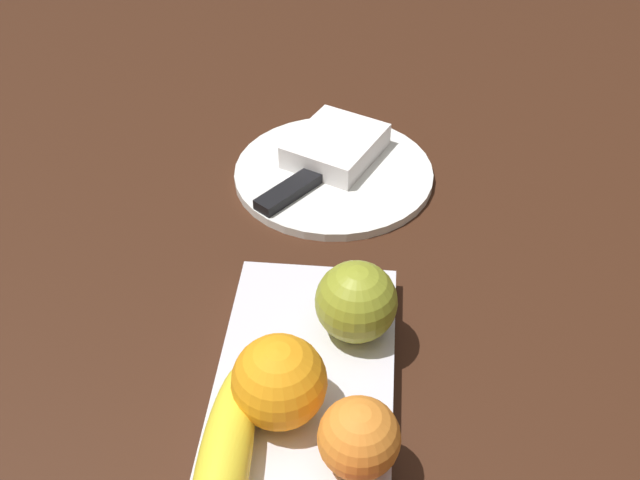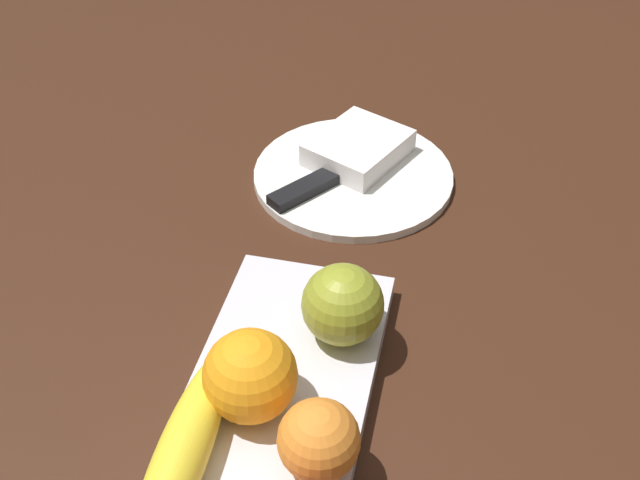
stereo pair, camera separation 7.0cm
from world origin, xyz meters
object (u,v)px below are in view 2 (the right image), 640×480
Objects in this scene: orange_near_apple at (319,440)px; dinner_plate at (353,175)px; knife at (316,184)px; folded_napkin at (358,148)px; orange_near_banana at (250,376)px; apple at (343,305)px; fruit_tray at (273,413)px; banana at (182,455)px.

orange_near_apple reaches higher than dinner_plate.
dinner_plate is at bearing 7.12° from orange_near_apple.
orange_near_apple is 0.39m from dinner_plate.
orange_near_apple is 0.39× the size of knife.
orange_near_apple reaches higher than folded_napkin.
apple is at bearing -30.38° from orange_near_banana.
fruit_tray is 4.50× the size of orange_near_banana.
dinner_plate is 0.05m from knife.
orange_near_apple is at bearing -172.88° from dinner_plate.
orange_near_apple is 0.42m from folded_napkin.
folded_napkin is 0.08m from knife.
banana is 1.75× the size of folded_napkin.
banana is 0.08m from orange_near_banana.
orange_near_banana is 0.32× the size of dinner_plate.
orange_near_banana reaches higher than folded_napkin.
orange_near_apple reaches higher than banana.
orange_near_banana is (-0.09, 0.05, 0.00)m from apple.
dinner_plate is (0.35, -0.02, -0.05)m from orange_near_banana.
banana is (-0.16, 0.09, -0.02)m from apple.
banana reaches higher than knife.
apple is at bearing -171.35° from dinner_plate.
orange_near_apple reaches higher than knife.
dinner_plate is 1.46× the size of knife.
fruit_tray is 1.46× the size of dinner_plate.
apple is at bearing -172.21° from folded_napkin.
folded_napkin is at bearing 0.00° from fruit_tray.
banana is at bearing 154.17° from orange_near_banana.
apple is 0.23m from knife.
apple is 0.13m from orange_near_apple.
apple is 1.16× the size of orange_near_apple.
banana is at bearing 173.44° from dinner_plate.
orange_near_apple is at bearing -175.86° from apple.
knife is at bearing 6.55° from fruit_tray.
orange_near_apple is at bearing -122.24° from orange_near_banana.
knife is at bearing 152.52° from folded_napkin.
orange_near_banana reaches higher than orange_near_apple.
dinner_plate is (0.25, 0.04, -0.05)m from apple.
orange_near_apple is 0.07m from orange_near_banana.
orange_near_apple is at bearing -132.04° from fruit_tray.
fruit_tray is 0.08m from orange_near_apple.
banana is at bearing -144.89° from knife.
banana is 3.10× the size of orange_near_apple.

